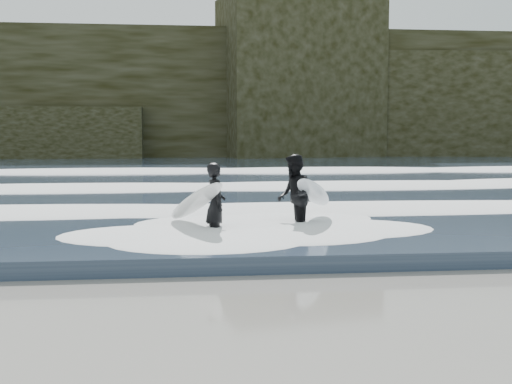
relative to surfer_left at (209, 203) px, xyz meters
The scene contains 8 objects.
ground 6.02m from the surfer_left, 95.44° to the right, with size 120.00×120.00×0.00m, color olive.
sea 23.08m from the surfer_left, 91.40° to the left, with size 90.00×52.00×0.30m, color #29374B.
headland 40.29m from the surfer_left, 90.81° to the left, with size 70.00×9.00×10.00m, color black.
foam_near 3.14m from the surfer_left, 100.46° to the left, with size 60.00×3.20×0.20m, color white.
foam_mid 10.09m from the surfer_left, 93.22° to the left, with size 60.00×4.00×0.24m, color white.
foam_far 19.08m from the surfer_left, 91.70° to the left, with size 60.00×4.80×0.30m, color white.
surfer_left is the anchor object (origin of this frame).
surfer_right 1.93m from the surfer_left, 17.65° to the left, with size 1.41×2.04×1.75m.
Camera 1 is at (0.11, -6.67, 2.22)m, focal length 45.00 mm.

